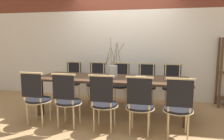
{
  "coord_description": "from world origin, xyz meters",
  "views": [
    {
      "loc": [
        0.93,
        -4.06,
        1.5
      ],
      "look_at": [
        0.0,
        0.0,
        0.89
      ],
      "focal_mm": 35.0,
      "sensor_mm": 36.0,
      "label": 1
    }
  ],
  "objects_px": {
    "chair_far_center": "(120,82)",
    "book_stack": "(141,78)",
    "vase_centerpiece": "(113,71)",
    "dining_table": "(112,82)",
    "chair_near_center": "(104,101)"
  },
  "relations": [
    {
      "from": "dining_table",
      "to": "chair_near_center",
      "type": "xyz_separation_m",
      "value": [
        0.04,
        -0.77,
        -0.16
      ]
    },
    {
      "from": "chair_far_center",
      "to": "vase_centerpiece",
      "type": "bearing_deg",
      "value": 88.78
    },
    {
      "from": "chair_near_center",
      "to": "chair_far_center",
      "type": "relative_size",
      "value": 1.0
    },
    {
      "from": "dining_table",
      "to": "chair_far_center",
      "type": "relative_size",
      "value": 3.09
    },
    {
      "from": "chair_near_center",
      "to": "vase_centerpiece",
      "type": "distance_m",
      "value": 0.91
    },
    {
      "from": "dining_table",
      "to": "vase_centerpiece",
      "type": "distance_m",
      "value": 0.22
    },
    {
      "from": "vase_centerpiece",
      "to": "book_stack",
      "type": "distance_m",
      "value": 0.56
    },
    {
      "from": "dining_table",
      "to": "vase_centerpiece",
      "type": "relative_size",
      "value": 3.77
    },
    {
      "from": "vase_centerpiece",
      "to": "book_stack",
      "type": "relative_size",
      "value": 3.73
    },
    {
      "from": "book_stack",
      "to": "vase_centerpiece",
      "type": "bearing_deg",
      "value": 170.36
    },
    {
      "from": "vase_centerpiece",
      "to": "chair_near_center",
      "type": "bearing_deg",
      "value": -88.12
    },
    {
      "from": "chair_far_center",
      "to": "book_stack",
      "type": "relative_size",
      "value": 4.54
    },
    {
      "from": "dining_table",
      "to": "chair_near_center",
      "type": "bearing_deg",
      "value": -87.31
    },
    {
      "from": "book_stack",
      "to": "chair_far_center",
      "type": "bearing_deg",
      "value": 123.48
    },
    {
      "from": "chair_far_center",
      "to": "book_stack",
      "type": "xyz_separation_m",
      "value": [
        0.53,
        -0.8,
        0.28
      ]
    }
  ]
}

